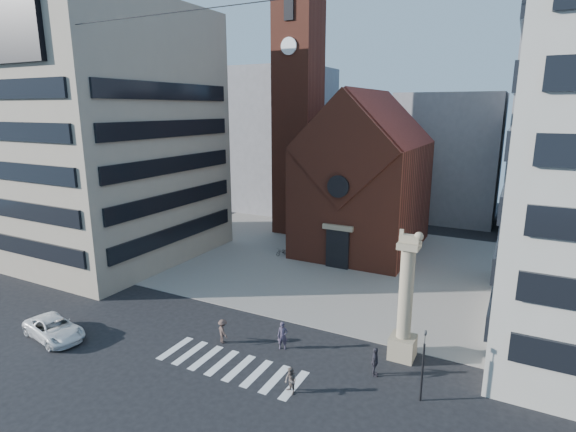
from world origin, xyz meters
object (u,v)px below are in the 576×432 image
object	(u,v)px
white_car	(54,329)
pedestrian_1	(291,381)
lion_column	(405,309)
pedestrian_2	(375,362)
pedestrian_0	(283,336)
traffic_light	(423,364)
scooter_0	(282,252)

from	to	relation	value
white_car	pedestrian_1	world-z (taller)	pedestrian_1
lion_column	pedestrian_2	size ratio (longest dim) A/B	4.69
white_car	pedestrian_0	world-z (taller)	pedestrian_0
pedestrian_0	pedestrian_2	size ratio (longest dim) A/B	1.04
white_car	traffic_light	bearing A→B (deg)	-68.66
white_car	pedestrian_0	size ratio (longest dim) A/B	2.72
scooter_0	pedestrian_1	bearing A→B (deg)	-39.43
lion_column	pedestrian_2	bearing A→B (deg)	-109.64
white_car	scooter_0	bearing A→B (deg)	-3.26
white_car	pedestrian_2	distance (m)	22.36
lion_column	pedestrian_0	world-z (taller)	lion_column
lion_column	pedestrian_2	xyz separation A→B (m)	(-1.01, -2.83, -2.53)
lion_column	scooter_0	bearing A→B (deg)	138.88
pedestrian_0	pedestrian_2	world-z (taller)	pedestrian_0
traffic_light	pedestrian_2	distance (m)	3.50
pedestrian_1	scooter_0	bearing A→B (deg)	147.84
pedestrian_0	traffic_light	bearing A→B (deg)	-33.80
pedestrian_1	scooter_0	distance (m)	24.73
pedestrian_1	pedestrian_0	bearing A→B (deg)	151.91
pedestrian_0	pedestrian_1	world-z (taller)	pedestrian_0
pedestrian_0	scooter_0	world-z (taller)	pedestrian_0
pedestrian_2	scooter_0	xyz separation A→B (m)	(-15.91, 17.59, -0.48)
scooter_0	pedestrian_2	bearing A→B (deg)	-26.78
pedestrian_2	scooter_0	distance (m)	23.73
traffic_light	pedestrian_1	bearing A→B (deg)	-157.74
pedestrian_0	pedestrian_2	bearing A→B (deg)	-27.29
lion_column	scooter_0	world-z (taller)	lion_column
pedestrian_2	lion_column	bearing A→B (deg)	-29.84
white_car	pedestrian_2	bearing A→B (deg)	-64.21
white_car	pedestrian_2	xyz separation A→B (m)	(21.52, 6.05, 0.20)
pedestrian_0	scooter_0	distance (m)	19.81
lion_column	traffic_light	bearing A→B (deg)	-63.54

